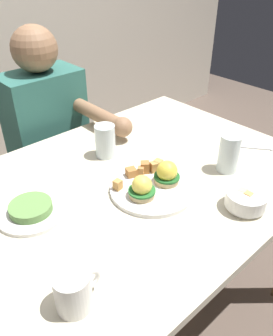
{
  "coord_description": "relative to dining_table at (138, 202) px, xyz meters",
  "views": [
    {
      "loc": [
        -0.65,
        -0.69,
        1.4
      ],
      "look_at": [
        -0.01,
        0.0,
        0.78
      ],
      "focal_mm": 36.55,
      "sensor_mm": 36.0,
      "label": 1
    }
  ],
  "objects": [
    {
      "name": "fork",
      "position": [
        0.48,
        -0.18,
        0.11
      ],
      "size": [
        0.11,
        0.13,
        0.0
      ],
      "color": "silver",
      "rests_on": "dining_table"
    },
    {
      "name": "water_glass_near",
      "position": [
        0.01,
        0.19,
        0.16
      ],
      "size": [
        0.07,
        0.07,
        0.12
      ],
      "color": "silver",
      "rests_on": "dining_table"
    },
    {
      "name": "water_glass_far",
      "position": [
        0.26,
        -0.17,
        0.16
      ],
      "size": [
        0.07,
        0.07,
        0.13
      ],
      "color": "silver",
      "rests_on": "dining_table"
    },
    {
      "name": "eggs_benedict_plate",
      "position": [
        -0.02,
        -0.09,
        0.13
      ],
      "size": [
        0.27,
        0.27,
        0.09
      ],
      "color": "white",
      "rests_on": "dining_table"
    },
    {
      "name": "ground_plane",
      "position": [
        0.0,
        0.0,
        -0.63
      ],
      "size": [
        6.0,
        6.0,
        0.0
      ],
      "primitive_type": "plane",
      "color": "brown"
    },
    {
      "name": "side_plate",
      "position": [
        -0.36,
        0.07,
        0.12
      ],
      "size": [
        0.2,
        0.2,
        0.04
      ],
      "color": "white",
      "rests_on": "dining_table"
    },
    {
      "name": "dining_table",
      "position": [
        0.0,
        0.0,
        0.0
      ],
      "size": [
        1.2,
        0.9,
        0.74
      ],
      "color": "beige",
      "rests_on": "ground_plane"
    },
    {
      "name": "coffee_mug",
      "position": [
        -0.43,
        -0.27,
        0.16
      ],
      "size": [
        0.11,
        0.08,
        0.09
      ],
      "color": "white",
      "rests_on": "dining_table"
    },
    {
      "name": "diner_person",
      "position": [
        0.01,
        0.6,
        0.02
      ],
      "size": [
        0.34,
        0.54,
        1.14
      ],
      "color": "#33333D",
      "rests_on": "ground_plane"
    },
    {
      "name": "fruit_bowl",
      "position": [
        0.12,
        -0.33,
        0.14
      ],
      "size": [
        0.12,
        0.12,
        0.06
      ],
      "color": "white",
      "rests_on": "dining_table"
    }
  ]
}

